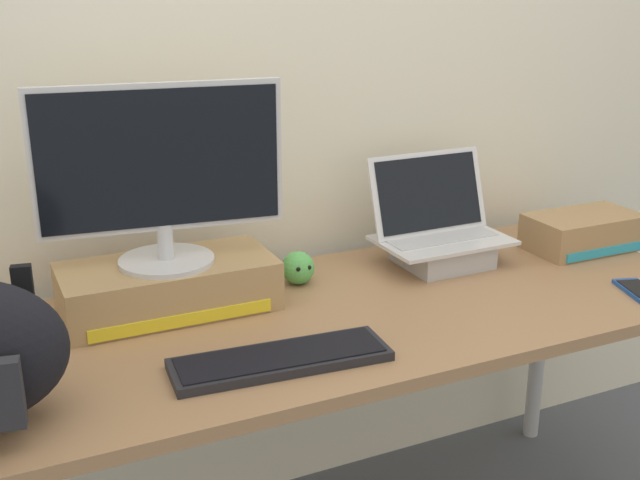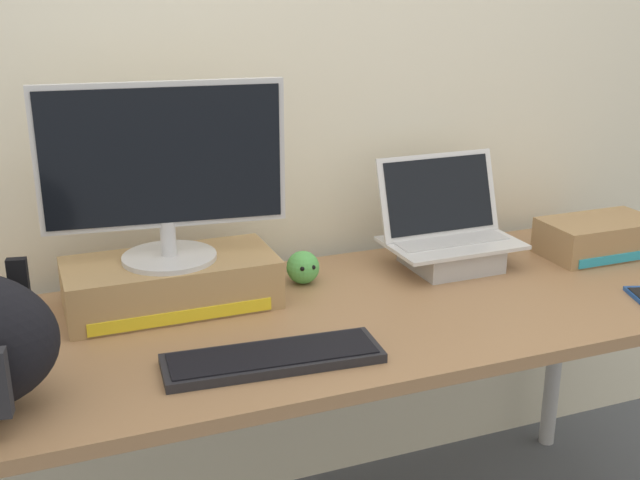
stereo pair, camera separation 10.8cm
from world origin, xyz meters
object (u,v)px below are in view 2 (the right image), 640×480
desktop_monitor (164,171)px  external_keyboard (273,358)px  open_laptop (449,244)px  toner_box_yellow (171,283)px  toner_box_cyan (599,237)px  plush_toy (303,267)px

desktop_monitor → external_keyboard: bearing=-63.2°
desktop_monitor → open_laptop: (0.75, 0.00, -0.27)m
toner_box_yellow → desktop_monitor: (-0.00, -0.00, 0.27)m
toner_box_yellow → open_laptop: bearing=-0.0°
external_keyboard → toner_box_cyan: size_ratio=1.42×
toner_box_yellow → plush_toy: bearing=3.9°
desktop_monitor → open_laptop: bearing=7.0°
toner_box_cyan → desktop_monitor: bearing=176.6°
desktop_monitor → external_keyboard: desktop_monitor is taller
open_laptop → plush_toy: (-0.41, 0.02, -0.02)m
desktop_monitor → plush_toy: bearing=11.0°
open_laptop → plush_toy: open_laptop is taller
open_laptop → desktop_monitor: bearing=179.4°
open_laptop → external_keyboard: open_laptop is taller
toner_box_yellow → external_keyboard: 0.39m
desktop_monitor → open_laptop: 0.79m
external_keyboard → open_laptop: bearing=35.1°
desktop_monitor → open_laptop: size_ratio=1.56×
external_keyboard → plush_toy: plush_toy is taller
plush_toy → open_laptop: bearing=-3.3°
toner_box_cyan → toner_box_yellow: bearing=176.5°
desktop_monitor → plush_toy: 0.44m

